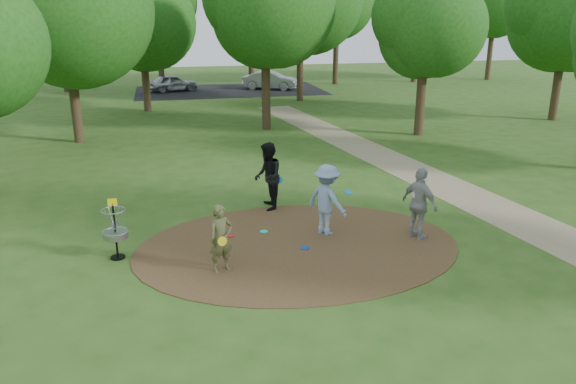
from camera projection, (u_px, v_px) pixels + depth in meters
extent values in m
plane|color=#2D5119|center=(298.00, 246.00, 14.47)|extent=(100.00, 100.00, 0.00)
cylinder|color=#47301C|center=(298.00, 246.00, 14.47)|extent=(8.40, 8.40, 0.02)
cube|color=#8C7A5B|center=(483.00, 203.00, 17.69)|extent=(7.55, 39.89, 0.01)
cube|color=black|center=(230.00, 90.00, 42.72)|extent=(14.00, 8.00, 0.01)
imported|color=brown|center=(221.00, 238.00, 12.88)|extent=(0.69, 0.58, 1.62)
cylinder|color=yellow|center=(222.00, 241.00, 12.62)|extent=(0.22, 0.10, 0.22)
imported|color=#829BC2|center=(327.00, 200.00, 15.01)|extent=(1.28, 1.45, 1.94)
cylinder|color=#0D98E7|center=(348.00, 192.00, 15.12)|extent=(0.30, 0.30, 0.08)
imported|color=black|center=(268.00, 176.00, 16.91)|extent=(0.89, 1.08, 2.06)
cylinder|color=#0D7CE5|center=(279.00, 180.00, 16.96)|extent=(0.23, 0.11, 0.22)
imported|color=#9C9D9F|center=(420.00, 204.00, 14.71)|extent=(0.88, 1.23, 1.93)
cylinder|color=white|center=(416.00, 195.00, 14.59)|extent=(0.22, 0.07, 0.22)
cylinder|color=#1CE4C6|center=(264.00, 232.00, 15.37)|extent=(0.22, 0.22, 0.02)
cylinder|color=#0B32C5|center=(305.00, 248.00, 14.30)|extent=(0.22, 0.22, 0.02)
cylinder|color=red|center=(230.00, 236.00, 15.08)|extent=(0.22, 0.22, 0.02)
imported|color=#A8A9B0|center=(173.00, 83.00, 42.09)|extent=(3.94, 2.44, 1.25)
imported|color=#9DA0A5|center=(270.00, 80.00, 43.07)|extent=(4.43, 3.08, 1.38)
cylinder|color=black|center=(115.00, 232.00, 13.59)|extent=(0.05, 0.05, 1.35)
cylinder|color=black|center=(118.00, 257.00, 13.79)|extent=(0.36, 0.36, 0.04)
cylinder|color=gray|center=(116.00, 235.00, 13.61)|extent=(0.60, 0.60, 0.16)
torus|color=gray|center=(115.00, 232.00, 13.58)|extent=(0.63, 0.63, 0.03)
torus|color=gray|center=(113.00, 210.00, 13.41)|extent=(0.58, 0.58, 0.02)
cube|color=yellow|center=(112.00, 202.00, 13.35)|extent=(0.22, 0.02, 0.18)
cylinder|color=#332316|center=(75.00, 101.00, 25.40)|extent=(0.44, 0.44, 3.80)
sphere|color=#1C4913|center=(65.00, 13.00, 24.23)|extent=(6.85, 6.85, 6.85)
cylinder|color=#332316|center=(266.00, 88.00, 28.16)|extent=(0.44, 0.44, 4.18)
sphere|color=#1C4913|center=(265.00, 11.00, 27.02)|extent=(5.88, 5.88, 5.88)
cylinder|color=#332316|center=(421.00, 98.00, 26.94)|extent=(0.44, 0.44, 3.61)
sphere|color=#1C4913|center=(425.00, 32.00, 26.00)|extent=(4.55, 4.55, 4.55)
cylinder|color=#332316|center=(146.00, 82.00, 33.51)|extent=(0.44, 0.44, 3.42)
sphere|color=#1C4913|center=(141.00, 26.00, 32.52)|extent=(5.49, 5.49, 5.49)
cylinder|color=#332316|center=(300.00, 68.00, 37.33)|extent=(0.44, 0.44, 4.37)
sphere|color=#1C4913|center=(300.00, 2.00, 36.05)|extent=(7.10, 7.10, 7.10)
cylinder|color=#332316|center=(557.00, 85.00, 30.67)|extent=(0.44, 0.44, 3.80)
sphere|color=#1C4913|center=(567.00, 17.00, 29.56)|extent=(6.07, 6.07, 6.07)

